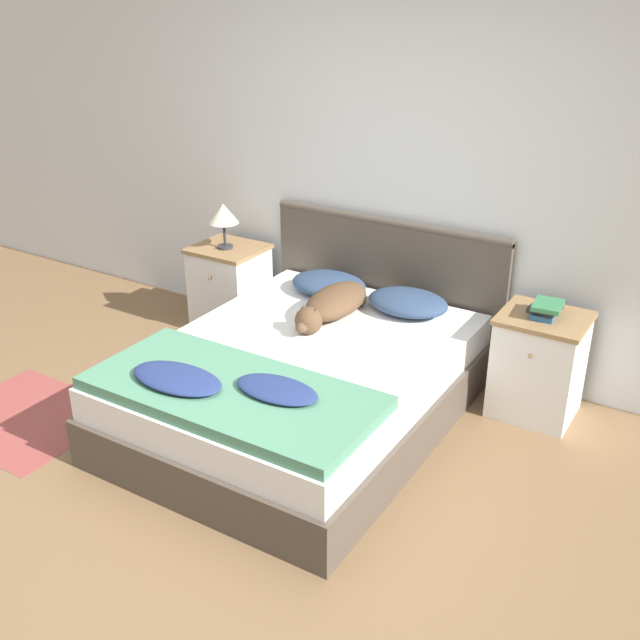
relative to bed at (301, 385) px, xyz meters
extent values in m
plane|color=brown|center=(0.07, -1.00, -0.23)|extent=(16.00, 16.00, 0.00)
cube|color=silver|center=(0.07, 1.13, 1.04)|extent=(9.00, 0.06, 2.55)
cube|color=#4C4238|center=(0.00, 0.00, -0.09)|extent=(1.60, 2.07, 0.28)
cube|color=white|center=(0.00, 0.00, 0.14)|extent=(1.54, 2.01, 0.19)
cube|color=#4C4238|center=(0.00, 1.06, 0.24)|extent=(1.68, 0.04, 0.93)
cylinder|color=#4C4238|center=(0.00, 1.06, 0.70)|extent=(1.68, 0.06, 0.06)
cube|color=white|center=(-1.14, 0.80, 0.07)|extent=(0.47, 0.42, 0.61)
cube|color=#937047|center=(-1.14, 0.80, 0.39)|extent=(0.49, 0.45, 0.03)
sphere|color=#937047|center=(-1.14, 0.59, 0.24)|extent=(0.02, 0.02, 0.02)
cube|color=white|center=(1.14, 0.80, 0.07)|extent=(0.47, 0.42, 0.61)
cube|color=#937047|center=(1.14, 0.80, 0.39)|extent=(0.49, 0.45, 0.03)
sphere|color=#937047|center=(1.14, 0.59, 0.24)|extent=(0.02, 0.02, 0.02)
ellipsoid|color=navy|center=(-0.29, 0.79, 0.30)|extent=(0.52, 0.39, 0.13)
ellipsoid|color=navy|center=(0.29, 0.79, 0.30)|extent=(0.52, 0.39, 0.13)
cube|color=#4C8466|center=(0.00, -0.64, 0.27)|extent=(1.50, 0.70, 0.06)
ellipsoid|color=navy|center=(-0.26, -0.74, 0.33)|extent=(0.53, 0.28, 0.06)
ellipsoid|color=navy|center=(0.23, -0.56, 0.32)|extent=(0.45, 0.25, 0.05)
ellipsoid|color=brown|center=(-0.08, 0.52, 0.33)|extent=(0.29, 0.57, 0.18)
sphere|color=brown|center=(-0.08, 0.20, 0.32)|extent=(0.17, 0.17, 0.17)
ellipsoid|color=brown|center=(-0.08, 0.13, 0.30)|extent=(0.07, 0.09, 0.07)
cone|color=brown|center=(-0.12, 0.21, 0.38)|extent=(0.05, 0.05, 0.06)
cone|color=brown|center=(-0.03, 0.21, 0.38)|extent=(0.05, 0.05, 0.06)
ellipsoid|color=brown|center=(-0.03, 0.76, 0.28)|extent=(0.17, 0.26, 0.06)
cube|color=#285689|center=(1.13, 0.81, 0.42)|extent=(0.14, 0.21, 0.03)
cube|color=#232328|center=(1.13, 0.81, 0.45)|extent=(0.17, 0.20, 0.03)
cube|color=#337547|center=(1.15, 0.80, 0.48)|extent=(0.17, 0.22, 0.03)
cylinder|color=#2D2D33|center=(-1.14, 0.77, 0.41)|extent=(0.11, 0.11, 0.02)
cylinder|color=#2D2D33|center=(-1.14, 0.77, 0.51)|extent=(0.02, 0.02, 0.17)
cone|color=beige|center=(-1.14, 0.77, 0.66)|extent=(0.21, 0.21, 0.14)
cube|color=#93423D|center=(-1.42, -0.85, -0.23)|extent=(0.96, 0.82, 0.00)
camera|label=1|loc=(2.07, -3.17, 2.17)|focal=42.00mm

